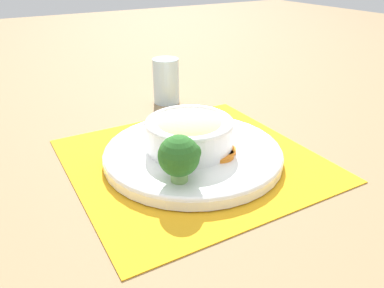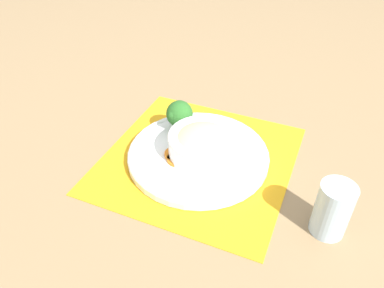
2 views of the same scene
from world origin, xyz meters
The scene contains 8 objects.
ground_plane centered at (0.00, 0.00, 0.00)m, with size 4.00×4.00×0.00m, color #8C704C.
placemat centered at (0.00, 0.00, 0.00)m, with size 0.42×0.41×0.00m.
plate centered at (0.00, 0.00, 0.02)m, with size 0.31×0.31×0.02m.
bowl centered at (0.00, -0.01, 0.05)m, with size 0.15×0.15×0.06m.
broccoli_floret centered at (0.07, 0.07, 0.06)m, with size 0.06×0.06×0.07m.
carrot_slice_near centered at (-0.03, 0.04, 0.02)m, with size 0.05×0.05×0.01m.
carrot_slice_middle centered at (-0.04, 0.03, 0.02)m, with size 0.05×0.05×0.01m.
water_glass centered at (-0.10, -0.29, 0.05)m, with size 0.06×0.06×0.11m.
Camera 2 is at (-0.60, -0.23, 0.55)m, focal length 35.00 mm.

